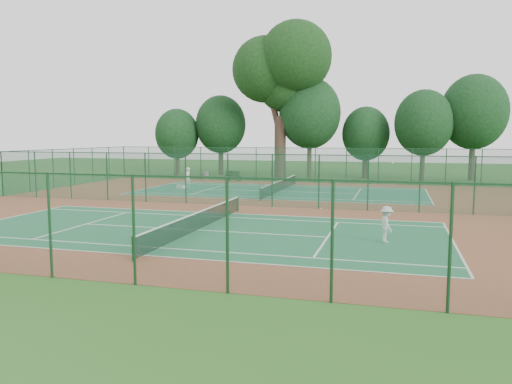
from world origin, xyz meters
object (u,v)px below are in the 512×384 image
bench (233,176)px  trash_bin (206,176)px  player_far (188,178)px  kit_bag (181,187)px  player_near (387,224)px  big_tree (282,68)px

bench → trash_bin: bearing=-171.2°
player_far → bench: size_ratio=1.03×
kit_bag → player_far: bearing=90.1°
player_near → kit_bag: bearing=25.8°
bench → kit_bag: bearing=-90.0°
player_far → trash_bin: 7.91m
player_far → big_tree: size_ratio=0.11×
player_far → bench: bearing=179.4°
big_tree → trash_bin: bearing=-146.2°
player_far → big_tree: 17.69m
kit_bag → big_tree: (6.18, 13.33, 11.81)m
trash_bin → big_tree: size_ratio=0.05×
trash_bin → big_tree: 14.31m
player_near → big_tree: bearing=1.8°
trash_bin → big_tree: (7.08, 4.73, 11.51)m
player_near → kit_bag: player_near is taller
player_far → trash_bin: bearing=-157.3°
bench → big_tree: bearing=67.1°
trash_bin → kit_bag: 8.65m
player_near → player_far: (-17.74, 19.17, 0.11)m
player_near → big_tree: 35.65m
player_far → trash_bin: (-1.25, 7.80, -0.46)m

